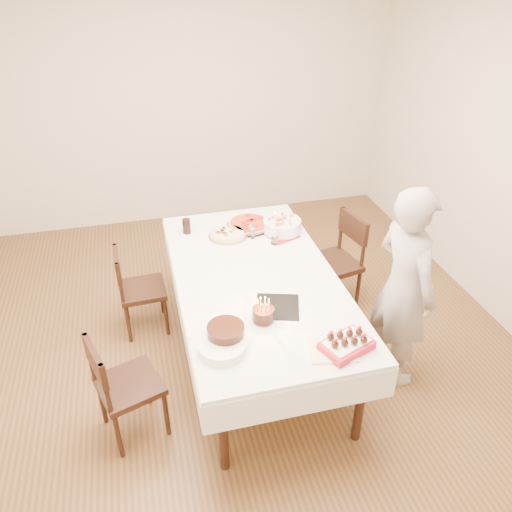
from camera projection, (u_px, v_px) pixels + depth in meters
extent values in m
plane|color=#4E311A|center=(241.00, 352.00, 4.01)|extent=(5.00, 5.00, 0.00)
cube|color=beige|center=(187.00, 102.00, 5.35)|extent=(4.50, 0.04, 2.70)
cube|color=silver|center=(256.00, 317.00, 3.80)|extent=(1.20, 2.17, 0.75)
imported|color=#A49F9A|center=(403.00, 288.00, 3.45)|extent=(0.46, 0.62, 1.53)
cylinder|color=beige|center=(228.00, 235.00, 4.07)|extent=(0.37, 0.37, 0.04)
cylinder|color=red|center=(249.00, 224.00, 4.22)|extent=(0.49, 0.49, 0.04)
cube|color=#B21E1E|center=(282.00, 236.00, 4.10)|extent=(0.29, 0.29, 0.01)
cylinder|color=white|center=(282.00, 225.00, 4.13)|extent=(0.38, 0.38, 0.10)
cylinder|color=white|center=(275.00, 228.00, 3.91)|extent=(0.08, 0.08, 0.29)
cylinder|color=black|center=(187.00, 226.00, 4.11)|extent=(0.09, 0.09, 0.12)
cylinder|color=black|center=(226.00, 334.00, 2.98)|extent=(0.30, 0.30, 0.11)
cube|color=black|center=(277.00, 307.00, 3.30)|extent=(0.35, 0.35, 0.01)
cylinder|color=#3A1C0F|center=(263.00, 310.00, 3.13)|extent=(0.17, 0.17, 0.14)
cube|color=beige|center=(333.00, 353.00, 2.93)|extent=(0.31, 0.23, 0.02)
cylinder|color=white|center=(222.00, 347.00, 2.93)|extent=(0.35, 0.35, 0.06)
cylinder|color=white|center=(225.00, 333.00, 3.07)|extent=(0.28, 0.28, 0.01)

